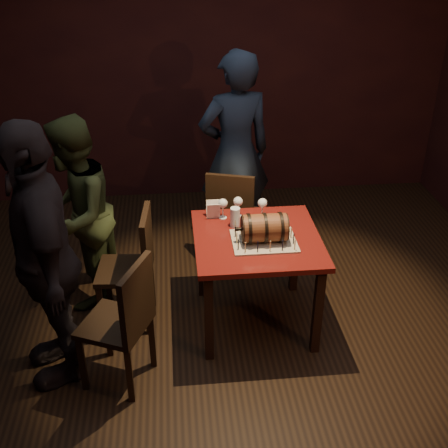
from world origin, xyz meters
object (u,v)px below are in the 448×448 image
(pub_table, at_px, (257,250))
(wine_glass_right, at_px, (262,204))
(wine_glass_left, at_px, (223,204))
(chair_back, at_px, (232,214))
(pint_of_ale, at_px, (235,218))
(chair_left_rear, at_px, (135,262))
(chair_left_front, at_px, (125,318))
(barrel_cake, at_px, (264,228))
(person_left_rear, at_px, (76,215))
(wine_glass_mid, at_px, (238,202))
(person_left_front, at_px, (44,257))
(person_back, at_px, (235,153))

(pub_table, xyz_separation_m, wine_glass_right, (0.08, 0.28, 0.23))
(wine_glass_left, distance_m, chair_back, 0.60)
(pint_of_ale, relative_size, chair_left_rear, 0.16)
(chair_left_front, bearing_deg, barrel_cake, 26.07)
(chair_back, distance_m, person_left_rear, 1.30)
(wine_glass_mid, xyz_separation_m, person_left_rear, (-1.22, 0.11, -0.10))
(wine_glass_mid, height_order, chair_back, chair_back)
(wine_glass_left, relative_size, person_left_front, 0.09)
(person_left_rear, bearing_deg, wine_glass_left, 93.40)
(chair_left_front, relative_size, person_left_rear, 0.61)
(person_left_rear, bearing_deg, chair_back, 115.60)
(wine_glass_right, xyz_separation_m, person_left_front, (-1.48, -0.65, 0.03))
(wine_glass_right, xyz_separation_m, chair_back, (-0.17, 0.49, -0.35))
(person_left_rear, bearing_deg, chair_left_rear, 62.76)
(chair_left_rear, relative_size, person_left_front, 0.52)
(wine_glass_left, height_order, pint_of_ale, wine_glass_left)
(chair_left_rear, bearing_deg, chair_back, 40.24)
(barrel_cake, distance_m, person_left_rear, 1.45)
(wine_glass_left, distance_m, chair_left_front, 1.16)
(pub_table, distance_m, chair_left_rear, 0.90)
(wine_glass_mid, distance_m, chair_left_front, 1.24)
(barrel_cake, bearing_deg, wine_glass_right, 83.27)
(person_back, bearing_deg, barrel_cake, 79.97)
(chair_back, relative_size, chair_left_rear, 1.00)
(pub_table, xyz_separation_m, chair_left_front, (-0.92, -0.54, -0.12))
(pub_table, height_order, wine_glass_right, wine_glass_right)
(pub_table, bearing_deg, person_left_front, -165.37)
(chair_left_rear, relative_size, person_left_rear, 0.61)
(barrel_cake, bearing_deg, pint_of_ale, 126.29)
(chair_back, bearing_deg, wine_glass_right, -70.71)
(pint_of_ale, height_order, person_back, person_back)
(barrel_cake, distance_m, chair_left_rear, 1.00)
(pub_table, bearing_deg, wine_glass_mid, 107.10)
(wine_glass_mid, bearing_deg, chair_left_front, -133.63)
(wine_glass_right, relative_size, chair_left_rear, 0.17)
(chair_back, xyz_separation_m, person_back, (0.07, 0.42, 0.39))
(wine_glass_left, distance_m, person_left_front, 1.36)
(chair_left_front, distance_m, person_left_front, 0.63)
(pub_table, height_order, person_left_front, person_left_front)
(wine_glass_mid, height_order, person_left_rear, person_left_rear)
(wine_glass_mid, bearing_deg, pint_of_ale, -104.25)
(wine_glass_mid, distance_m, person_left_front, 1.47)
(chair_left_rear, bearing_deg, chair_left_front, -93.29)
(pint_of_ale, height_order, person_left_rear, person_left_rear)
(wine_glass_right, height_order, person_back, person_back)
(pub_table, distance_m, chair_left_front, 1.08)
(wine_glass_right, relative_size, person_back, 0.09)
(pint_of_ale, bearing_deg, person_left_front, -156.94)
(wine_glass_mid, relative_size, pint_of_ale, 1.07)
(barrel_cake, relative_size, chair_left_rear, 0.39)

